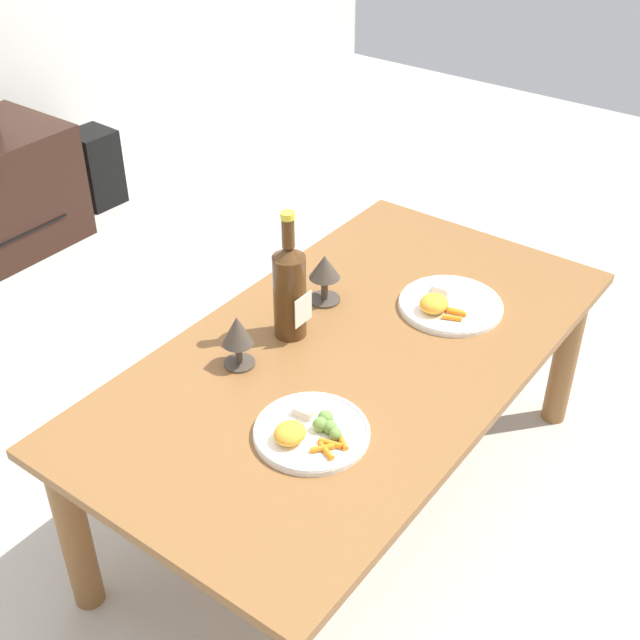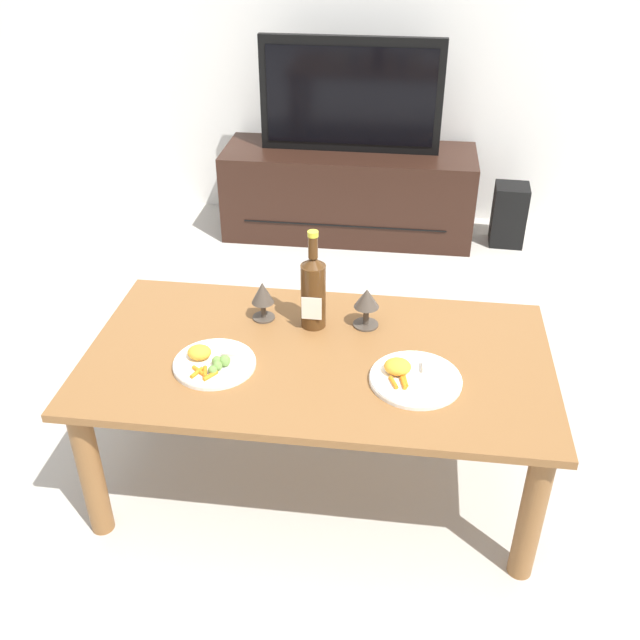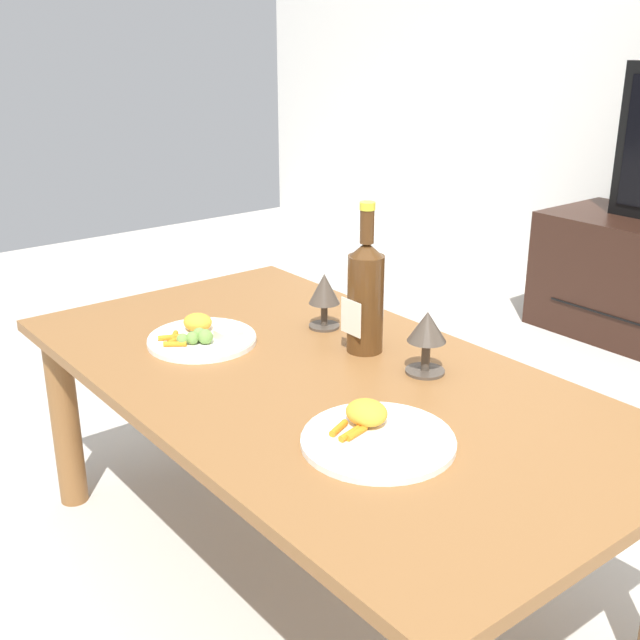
# 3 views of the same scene
# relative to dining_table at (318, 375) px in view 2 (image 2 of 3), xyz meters

# --- Properties ---
(ground_plane) EXTENTS (6.40, 6.40, 0.00)m
(ground_plane) POSITION_rel_dining_table_xyz_m (0.00, 0.00, -0.42)
(ground_plane) COLOR #B7B2A8
(dining_table) EXTENTS (1.39, 0.75, 0.50)m
(dining_table) POSITION_rel_dining_table_xyz_m (0.00, 0.00, 0.00)
(dining_table) COLOR brown
(dining_table) RESTS_ON ground_plane
(tv_stand) EXTENTS (1.33, 0.46, 0.47)m
(tv_stand) POSITION_rel_dining_table_xyz_m (-0.08, 1.91, -0.18)
(tv_stand) COLOR black
(tv_stand) RESTS_ON ground_plane
(tv_screen) EXTENTS (0.93, 0.05, 0.57)m
(tv_screen) POSITION_rel_dining_table_xyz_m (-0.08, 1.90, 0.34)
(tv_screen) COLOR black
(tv_screen) RESTS_ON tv_stand
(floor_speaker) EXTENTS (0.18, 0.18, 0.33)m
(floor_speaker) POSITION_rel_dining_table_xyz_m (0.78, 1.88, -0.25)
(floor_speaker) COLOR black
(floor_speaker) RESTS_ON ground_plane
(wine_bottle) EXTENTS (0.08, 0.08, 0.33)m
(wine_bottle) POSITION_rel_dining_table_xyz_m (-0.04, 0.16, 0.21)
(wine_bottle) COLOR #4C2D14
(wine_bottle) RESTS_ON dining_table
(goblet_left) EXTENTS (0.07, 0.07, 0.13)m
(goblet_left) POSITION_rel_dining_table_xyz_m (-0.20, 0.18, 0.16)
(goblet_left) COLOR #473D33
(goblet_left) RESTS_ON dining_table
(goblet_right) EXTENTS (0.08, 0.08, 0.13)m
(goblet_right) POSITION_rel_dining_table_xyz_m (0.13, 0.18, 0.17)
(goblet_right) COLOR #473D33
(goblet_right) RESTS_ON dining_table
(dinner_plate_left) EXTENTS (0.24, 0.24, 0.05)m
(dinner_plate_left) POSITION_rel_dining_table_xyz_m (-0.29, -0.10, 0.09)
(dinner_plate_left) COLOR white
(dinner_plate_left) RESTS_ON dining_table
(dinner_plate_right) EXTENTS (0.26, 0.26, 0.05)m
(dinner_plate_right) POSITION_rel_dining_table_xyz_m (0.29, -0.09, 0.09)
(dinner_plate_right) COLOR white
(dinner_plate_right) RESTS_ON dining_table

